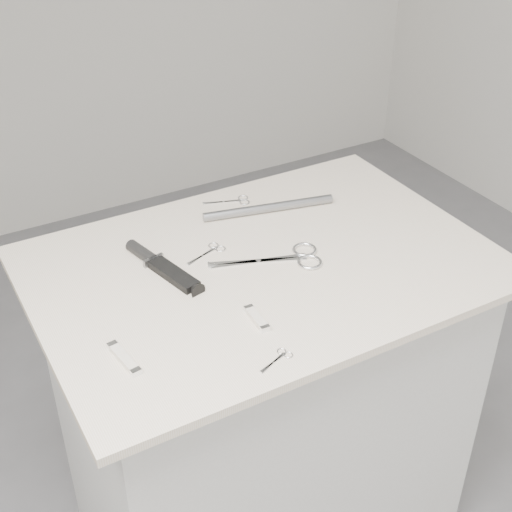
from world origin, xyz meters
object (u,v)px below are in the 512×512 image
metal_rail (269,208)px  pocket_knife_a (124,358)px  plinth (263,415)px  embroidery_scissors_b (235,201)px  embroidery_scissors_a (210,251)px  sheathed_knife (159,264)px  tiny_scissors (279,358)px  large_shears (290,258)px  pocket_knife_b (257,318)px

metal_rail → pocket_knife_a: bearing=-145.8°
plinth → embroidery_scissors_b: embroidery_scissors_b is taller
embroidery_scissors_a → sheathed_knife: sheathed_knife is taller
tiny_scissors → pocket_knife_a: 0.28m
plinth → pocket_knife_a: (-0.38, -0.15, 0.48)m
metal_rail → sheathed_knife: bearing=-164.3°
embroidery_scissors_b → metal_rail: metal_rail is taller
sheathed_knife → plinth: bearing=-128.0°
large_shears → sheathed_knife: 0.29m
pocket_knife_a → metal_rail: (0.50, 0.34, 0.00)m
embroidery_scissors_b → pocket_knife_a: bearing=-117.5°
large_shears → plinth: bearing=-176.8°
metal_rail → pocket_knife_b: bearing=-123.4°
plinth → pocket_knife_a: size_ratio=8.66×
embroidery_scissors_a → tiny_scissors: 0.39m
tiny_scissors → plinth: bearing=44.5°
large_shears → pocket_knife_a: pocket_knife_a is taller
pocket_knife_a → pocket_knife_b: pocket_knife_a is taller
sheathed_knife → embroidery_scissors_a: bearing=-103.2°
large_shears → embroidery_scissors_b: 0.29m
sheathed_knife → pocket_knife_b: bearing=-173.9°
large_shears → pocket_knife_b: bearing=-118.4°
pocket_knife_a → pocket_knife_b: (0.27, -0.02, -0.00)m
plinth → metal_rail: 0.53m
plinth → large_shears: 0.48m
embroidery_scissors_a → plinth: bearing=-68.8°
pocket_knife_b → metal_rail: metal_rail is taller
embroidery_scissors_a → tiny_scissors: size_ratio=1.37×
metal_rail → tiny_scissors: bearing=-118.3°
sheathed_knife → pocket_knife_b: size_ratio=2.82×
plinth → embroidery_scissors_a: (-0.08, 0.10, 0.47)m
embroidery_scissors_b → embroidery_scissors_a: bearing=-112.1°
large_shears → pocket_knife_b: pocket_knife_b is taller
plinth → metal_rail: metal_rail is taller
plinth → tiny_scissors: bearing=-115.0°
sheathed_knife → metal_rail: 0.34m
tiny_scissors → metal_rail: metal_rail is taller
embroidery_scissors_a → tiny_scissors: same height
embroidery_scissors_b → pocket_knife_b: pocket_knife_b is taller
sheathed_knife → pocket_knife_a: size_ratio=2.21×
pocket_knife_a → embroidery_scissors_a: bearing=-57.4°
embroidery_scissors_a → pocket_knife_b: pocket_knife_b is taller
plinth → metal_rail: bearing=57.0°
pocket_knife_a → metal_rail: metal_rail is taller
plinth → tiny_scissors: 0.57m
pocket_knife_a → sheathed_knife: bearing=-42.2°
tiny_scissors → large_shears: bearing=34.4°
plinth → embroidery_scissors_a: bearing=131.2°
embroidery_scissors_b → tiny_scissors: same height
tiny_scissors → sheathed_knife: bearing=80.5°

